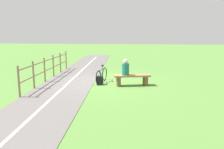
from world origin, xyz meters
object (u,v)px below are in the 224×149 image
(person_seated, at_px, (125,68))
(bicycle, at_px, (102,75))
(backpack, at_px, (100,80))
(bench, at_px, (132,78))

(person_seated, bearing_deg, bicycle, -39.04)
(bicycle, relative_size, backpack, 3.88)
(person_seated, bearing_deg, bench, -180.00)
(person_seated, xyz_separation_m, backpack, (1.24, -0.09, -0.64))
(bench, xyz_separation_m, bicycle, (1.55, -0.53, 0.01))
(bicycle, distance_m, backpack, 0.53)
(bench, height_order, bicycle, bicycle)
(person_seated, relative_size, backpack, 1.80)
(bench, relative_size, bicycle, 1.10)
(bicycle, bearing_deg, backpack, 8.95)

